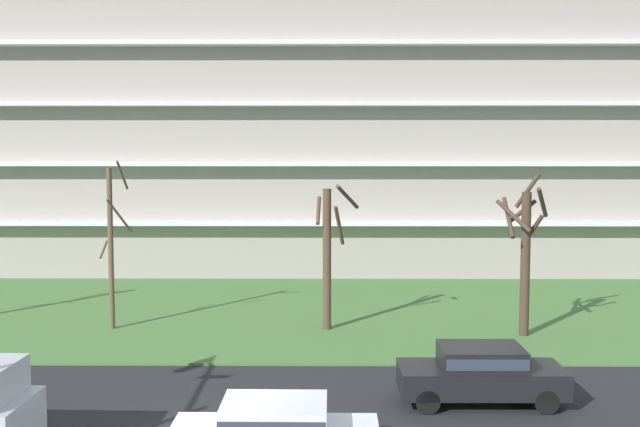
{
  "coord_description": "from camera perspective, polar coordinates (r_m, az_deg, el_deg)",
  "views": [
    {
      "loc": [
        2.43,
        -17.2,
        6.77
      ],
      "look_at": [
        2.26,
        6.0,
        4.87
      ],
      "focal_mm": 41.89,
      "sensor_mm": 36.0,
      "label": 1
    }
  ],
  "objects": [
    {
      "name": "apartment_building",
      "position": [
        45.49,
        -2.67,
        7.84
      ],
      "size": [
        51.63,
        13.27,
        18.56
      ],
      "color": "#9E938C",
      "rests_on": "ground"
    },
    {
      "name": "grass_lawn_strip",
      "position": [
        32.01,
        -3.98,
        -7.46
      ],
      "size": [
        80.0,
        16.0,
        0.08
      ],
      "primitive_type": "cube",
      "color": "#477238",
      "rests_on": "ground"
    },
    {
      "name": "tree_left",
      "position": [
        29.24,
        -15.64,
        -2.34
      ],
      "size": [
        1.21,
        1.33,
        6.49
      ],
      "color": "brown",
      "rests_on": "ground"
    },
    {
      "name": "sedan_black_center_right",
      "position": [
        20.99,
        12.19,
        -11.75
      ],
      "size": [
        4.41,
        1.82,
        1.57
      ],
      "rotation": [
        0.0,
        0.0,
        3.15
      ],
      "color": "black",
      "rests_on": "ground"
    },
    {
      "name": "tree_right",
      "position": [
        28.16,
        15.37,
        -2.81
      ],
      "size": [
        1.97,
        1.8,
        6.02
      ],
      "color": "#423023",
      "rests_on": "ground"
    },
    {
      "name": "tree_center",
      "position": [
        28.11,
        0.66,
        -3.02
      ],
      "size": [
        1.65,
        1.63,
        5.63
      ],
      "color": "#4C3828",
      "rests_on": "ground"
    }
  ]
}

